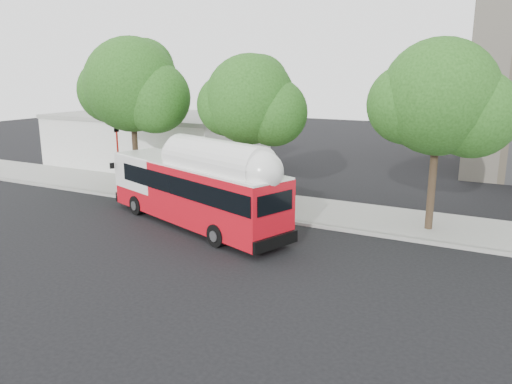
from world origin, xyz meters
TOP-DOWN VIEW (x-y plane):
  - ground at (0.00, 0.00)m, footprint 120.00×120.00m
  - sidewalk at (0.00, 6.50)m, footprint 60.00×5.00m
  - curb_strip at (0.00, 3.90)m, footprint 60.00×0.30m
  - red_curb_segment at (-3.00, 3.90)m, footprint 10.00×0.32m
  - street_tree_left at (-8.53, 5.56)m, footprint 6.67×5.80m
  - street_tree_mid at (-0.59, 6.06)m, footprint 5.75×5.00m
  - street_tree_right at (9.44, 5.86)m, footprint 6.21×5.40m
  - low_commercial_bldg at (-14.00, 14.00)m, footprint 16.20×10.20m
  - transit_bus at (-1.61, 1.27)m, footprint 12.43×6.27m
  - signal_pole at (-9.65, 4.62)m, footprint 0.12×0.40m

SIDE VIEW (x-z plane):
  - ground at x=0.00m, z-range 0.00..0.00m
  - sidewalk at x=0.00m, z-range 0.00..0.15m
  - curb_strip at x=0.00m, z-range 0.00..0.15m
  - red_curb_segment at x=-3.00m, z-range 0.00..0.16m
  - transit_bus at x=-1.61m, z-range -0.12..3.56m
  - low_commercial_bldg at x=-14.00m, z-range 0.03..4.28m
  - signal_pole at x=-9.65m, z-range 0.06..4.27m
  - street_tree_mid at x=-0.59m, z-range 1.60..10.22m
  - street_tree_right at x=9.44m, z-range 1.67..10.85m
  - street_tree_left at x=-8.53m, z-range 1.73..11.47m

